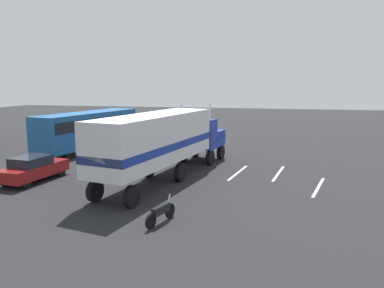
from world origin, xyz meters
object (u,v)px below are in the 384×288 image
Objects in this scene: person_bystander at (129,161)px; motorcycle at (161,212)px; parked_bus at (89,127)px; semi_truck at (165,139)px; parked_car at (33,168)px.

person_bystander is 8.81m from motorcycle.
parked_bus is at bearing 42.81° from person_bystander.
parked_car is at bearing 106.60° from semi_truck.
parked_bus is 10.41m from parked_car.
parked_bus reaches higher than motorcycle.
person_bystander reaches higher than motorcycle.
motorcycle is at bearing -142.66° from parked_bus.
motorcycle is (-14.95, -11.41, -1.58)m from parked_bus.
parked_car is (-2.77, 5.13, -0.09)m from person_bystander.
semi_truck is at bearing -73.40° from parked_car.
person_bystander is 0.79× the size of motorcycle.
semi_truck is at bearing -129.94° from parked_bus.
semi_truck is 8.20m from parked_car.
person_bystander is 10.18m from parked_bus.
semi_truck is at bearing 15.66° from motorcycle.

